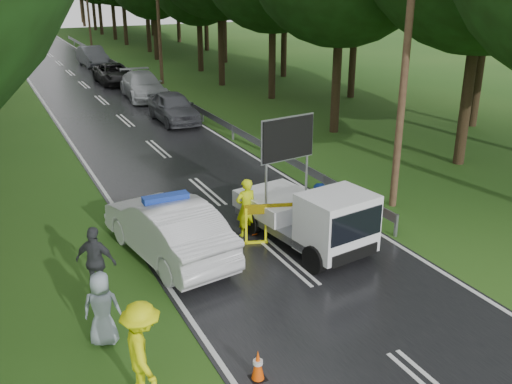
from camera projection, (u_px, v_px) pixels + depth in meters
ground at (287, 262)px, 15.58m from camera, size 160.00×160.00×0.00m
road at (84, 85)px, 40.77m from camera, size 7.00×140.00×0.02m
guardrail at (135, 74)px, 41.82m from camera, size 0.12×60.06×0.70m
utility_pole_near at (406, 54)px, 17.60m from camera, size 1.40×0.24×10.00m
utility_pole_mid at (158, 11)px, 39.43m from camera, size 1.40×0.24×10.00m
police_sedan at (168, 229)px, 15.60m from camera, size 2.54×5.25×1.83m
work_truck at (311, 216)px, 16.09m from camera, size 2.57×4.70×3.57m
barrier at (295, 212)px, 16.42m from camera, size 2.85×0.99×1.23m
officer at (246, 208)px, 16.82m from camera, size 0.67×0.46×1.81m
civilian at (320, 215)px, 16.21m from camera, size 0.94×0.75×1.89m
bystander_left at (143, 351)px, 10.26m from camera, size 0.78×1.30×1.97m
bystander_mid at (96, 261)px, 13.69m from camera, size 1.08×1.00×1.78m
bystander_right at (102, 309)px, 11.87m from camera, size 0.95×0.80×1.65m
queue_car_first at (174, 107)px, 30.22m from camera, size 1.94×4.66×1.58m
queue_car_second at (143, 86)px, 36.07m from camera, size 2.67×5.73×1.62m
queue_car_third at (115, 74)px, 40.97m from camera, size 2.38×5.13×1.42m
queue_car_fourth at (92, 56)px, 49.11m from camera, size 1.99×5.09×1.65m
cone_near_left at (258, 365)px, 10.93m from camera, size 0.31×0.31×0.66m
cone_center at (253, 224)px, 17.11m from camera, size 0.32×0.32×0.69m
cone_far at (252, 192)px, 19.69m from camera, size 0.30×0.30×0.64m
cone_left_mid at (188, 264)px, 14.79m from camera, size 0.30×0.30×0.64m
cone_right at (332, 214)px, 17.69m from camera, size 0.37×0.37×0.78m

